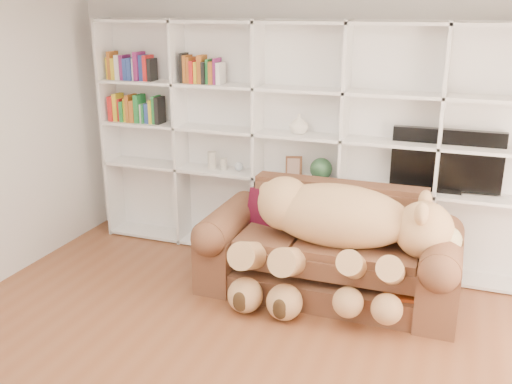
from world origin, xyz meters
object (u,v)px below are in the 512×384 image
at_px(tv, 446,161).
at_px(sofa, 329,255).
at_px(gift_box, 402,305).
at_px(teddy_bear, 336,231).

bearing_deg(tv, sofa, -142.67).
height_order(sofa, gift_box, sofa).
xyz_separation_m(sofa, gift_box, (0.70, -0.27, -0.23)).
xyz_separation_m(sofa, tv, (0.91, 0.69, 0.79)).
height_order(teddy_bear, tv, tv).
bearing_deg(gift_box, teddy_bear, 172.71).
xyz_separation_m(sofa, teddy_bear, (0.09, -0.19, 0.32)).
distance_m(sofa, gift_box, 0.79).
distance_m(gift_box, tv, 1.42).
bearing_deg(sofa, teddy_bear, -63.86).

